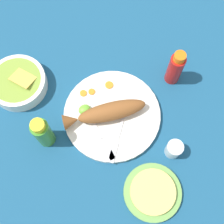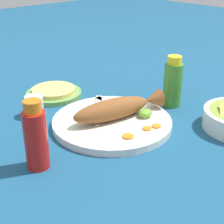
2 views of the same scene
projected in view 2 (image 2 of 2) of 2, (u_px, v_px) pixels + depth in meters
The scene contains 14 objects.
ground_plane at pixel (112, 125), 0.88m from camera, with size 4.00×4.00×0.00m, color navy.
main_plate at pixel (112, 122), 0.88m from camera, with size 0.31×0.31×0.02m, color silver.
fried_fish at pixel (118, 108), 0.87m from camera, with size 0.26×0.11×0.05m.
fork_near at pixel (98, 107), 0.94m from camera, with size 0.13×0.15×0.00m.
fork_far at pixel (116, 106), 0.95m from camera, with size 0.02×0.19×0.00m.
carrot_slice_near at pixel (128, 136), 0.79m from camera, with size 0.03×0.03×0.00m, color orange.
carrot_slice_mid at pixel (147, 128), 0.83m from camera, with size 0.02×0.02×0.00m, color orange.
carrot_slice_far at pixel (156, 126), 0.84m from camera, with size 0.02×0.02×0.00m, color orange.
lime_wedge_main at pixel (145, 113), 0.88m from camera, with size 0.04×0.03×0.02m, color #6BB233.
hot_sauce_bottle_red at pixel (36, 137), 0.69m from camera, with size 0.05×0.05×0.15m.
hot_sauce_bottle_green at pixel (173, 83), 0.97m from camera, with size 0.05×0.05×0.15m.
salt_cup at pixel (35, 107), 0.93m from camera, with size 0.05×0.05×0.06m.
tortilla_plate at pixel (55, 94), 1.06m from camera, with size 0.17×0.17×0.01m, color #6B9E4C.
tortilla_stack at pixel (55, 90), 1.05m from camera, with size 0.13×0.13×0.01m, color #E0C666.
Camera 2 is at (0.53, 0.58, 0.41)m, focal length 55.00 mm.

